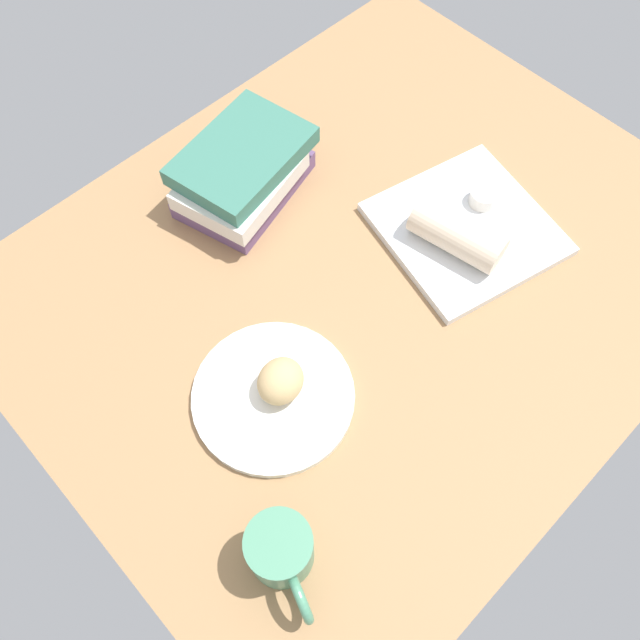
# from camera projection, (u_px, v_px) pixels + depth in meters

# --- Properties ---
(dining_table) EXTENTS (1.10, 0.90, 0.04)m
(dining_table) POSITION_uv_depth(u_px,v_px,m) (365.00, 274.00, 1.06)
(dining_table) COLOR #9E754C
(dining_table) RESTS_ON ground
(round_plate) EXTENTS (0.23, 0.23, 0.01)m
(round_plate) POSITION_uv_depth(u_px,v_px,m) (273.00, 396.00, 0.93)
(round_plate) COLOR white
(round_plate) RESTS_ON dining_table
(scone_pastry) EXTENTS (0.09, 0.08, 0.06)m
(scone_pastry) POSITION_uv_depth(u_px,v_px,m) (281.00, 381.00, 0.90)
(scone_pastry) COLOR tan
(scone_pastry) RESTS_ON round_plate
(square_plate) EXTENTS (0.31, 0.31, 0.02)m
(square_plate) POSITION_uv_depth(u_px,v_px,m) (466.00, 229.00, 1.07)
(square_plate) COLOR white
(square_plate) RESTS_ON dining_table
(sauce_cup) EXTENTS (0.05, 0.05, 0.02)m
(sauce_cup) POSITION_uv_depth(u_px,v_px,m) (484.00, 197.00, 1.07)
(sauce_cup) COLOR silver
(sauce_cup) RESTS_ON square_plate
(breakfast_wrap) EXTENTS (0.09, 0.16, 0.06)m
(breakfast_wrap) POSITION_uv_depth(u_px,v_px,m) (457.00, 234.00, 1.01)
(breakfast_wrap) COLOR beige
(breakfast_wrap) RESTS_ON square_plate
(book_stack) EXTENTS (0.25, 0.21, 0.10)m
(book_stack) POSITION_uv_depth(u_px,v_px,m) (242.00, 174.00, 1.07)
(book_stack) COLOR #6B4C7A
(book_stack) RESTS_ON dining_table
(coffee_mug) EXTENTS (0.08, 0.13, 0.10)m
(coffee_mug) POSITION_uv_depth(u_px,v_px,m) (282.00, 553.00, 0.79)
(coffee_mug) COLOR #4C8C6B
(coffee_mug) RESTS_ON dining_table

